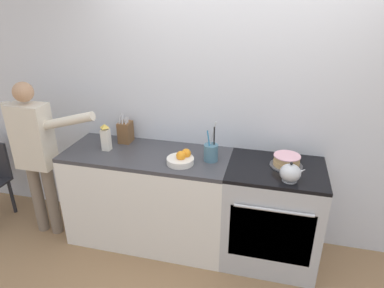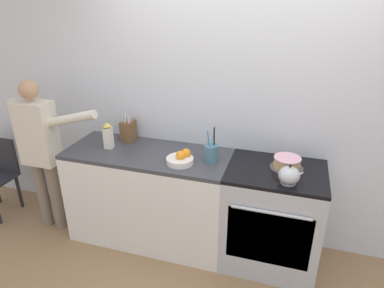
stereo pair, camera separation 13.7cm
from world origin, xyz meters
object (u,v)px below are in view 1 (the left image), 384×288
object	(u,v)px
layer_cake	(287,161)
utensil_crock	(211,152)
stove_range	(272,214)
tea_kettle	(291,173)
person_baker	(36,149)
fruit_bowl	(181,159)
milk_carton	(106,138)
knife_block	(125,132)

from	to	relation	value
layer_cake	utensil_crock	xyz separation A→B (m)	(-0.63, -0.05, 0.03)
utensil_crock	stove_range	bearing A→B (deg)	-0.43
tea_kettle	utensil_crock	distance (m)	0.68
stove_range	utensil_crock	distance (m)	0.77
utensil_crock	person_baker	distance (m)	1.62
tea_kettle	fruit_bowl	distance (m)	0.89
stove_range	tea_kettle	size ratio (longest dim) A/B	4.71
stove_range	fruit_bowl	world-z (taller)	fruit_bowl
utensil_crock	milk_carton	distance (m)	0.96
stove_range	person_baker	bearing A→B (deg)	-175.88
fruit_bowl	milk_carton	distance (m)	0.74
layer_cake	fruit_bowl	world-z (taller)	fruit_bowl
layer_cake	utensil_crock	bearing A→B (deg)	-175.30
knife_block	tea_kettle	bearing A→B (deg)	-14.26
fruit_bowl	person_baker	xyz separation A→B (m)	(-1.38, -0.05, -0.04)
layer_cake	milk_carton	world-z (taller)	milk_carton
knife_block	fruit_bowl	world-z (taller)	knife_block
stove_range	knife_block	xyz separation A→B (m)	(-1.42, 0.20, 0.56)
tea_kettle	fruit_bowl	size ratio (longest dim) A/B	0.85
stove_range	milk_carton	bearing A→B (deg)	-179.38
tea_kettle	milk_carton	size ratio (longest dim) A/B	0.78
utensil_crock	person_baker	xyz separation A→B (m)	(-1.61, -0.16, -0.08)
stove_range	knife_block	distance (m)	1.54
stove_range	utensil_crock	xyz separation A→B (m)	(-0.55, 0.00, 0.54)
person_baker	knife_block	bearing A→B (deg)	38.14
milk_carton	person_baker	distance (m)	0.68
milk_carton	person_baker	size ratio (longest dim) A/B	0.16
fruit_bowl	milk_carton	bearing A→B (deg)	172.65
knife_block	person_baker	xyz separation A→B (m)	(-0.74, -0.35, -0.11)
knife_block	milk_carton	xyz separation A→B (m)	(-0.09, -0.21, 0.02)
tea_kettle	knife_block	bearing A→B (deg)	165.74
fruit_bowl	layer_cake	bearing A→B (deg)	11.00
milk_carton	person_baker	world-z (taller)	person_baker
layer_cake	person_baker	distance (m)	2.25
fruit_bowl	person_baker	distance (m)	1.39
tea_kettle	stove_range	bearing A→B (deg)	117.67
layer_cake	tea_kettle	world-z (taller)	tea_kettle
knife_block	person_baker	world-z (taller)	person_baker
person_baker	stove_range	bearing A→B (deg)	16.81
stove_range	milk_carton	world-z (taller)	milk_carton
stove_range	milk_carton	size ratio (longest dim) A/B	3.68
fruit_bowl	milk_carton	size ratio (longest dim) A/B	0.92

